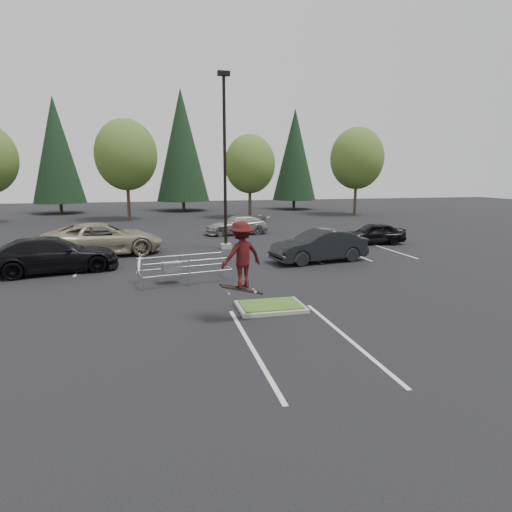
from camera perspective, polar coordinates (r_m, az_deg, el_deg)
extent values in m
plane|color=black|center=(14.42, 1.96, -7.01)|extent=(120.00, 120.00, 0.00)
cube|color=gray|center=(14.41, 1.96, -6.78)|extent=(2.20, 1.60, 0.12)
cube|color=#345C1D|center=(14.38, 1.97, -6.50)|extent=(1.95, 1.35, 0.05)
cube|color=silver|center=(22.68, -15.30, -0.78)|extent=(0.12, 5.20, 0.01)
cube|color=silver|center=(22.94, -22.05, -1.07)|extent=(0.12, 5.20, 0.01)
cube|color=silver|center=(23.50, -28.57, -1.33)|extent=(0.12, 5.20, 0.01)
cube|color=silver|center=(24.09, 6.59, 0.20)|extent=(0.12, 5.20, 0.01)
cube|color=silver|center=(25.14, 12.39, 0.46)|extent=(0.12, 5.20, 0.01)
cube|color=silver|center=(26.42, 17.67, 0.70)|extent=(0.12, 5.20, 0.01)
cube|color=silver|center=(11.38, -0.63, -11.99)|extent=(0.12, 6.00, 0.01)
cube|color=silver|center=(12.22, 12.02, -10.59)|extent=(0.12, 6.00, 0.01)
cube|color=gray|center=(25.93, -4.03, 1.33)|extent=(0.60, 0.60, 0.30)
cylinder|color=black|center=(25.58, -4.18, 12.11)|extent=(0.18, 0.18, 10.00)
cube|color=black|center=(26.18, -4.34, 23.12)|extent=(0.70, 0.35, 0.25)
cylinder|color=#38281C|center=(43.87, -16.62, 6.90)|extent=(0.32, 0.32, 3.50)
ellipsoid|color=#316525|center=(43.83, -16.95, 12.78)|extent=(5.89, 5.89, 6.77)
sphere|color=#316525|center=(43.48, -16.11, 11.87)|extent=(3.68, 3.68, 3.68)
sphere|color=#316525|center=(44.24, -17.54, 12.01)|extent=(4.05, 4.05, 4.05)
cylinder|color=#38281C|center=(44.20, -0.82, 7.07)|extent=(0.32, 0.32, 3.04)
ellipsoid|color=#316525|center=(44.12, -0.83, 12.16)|extent=(5.12, 5.12, 5.89)
sphere|color=#316525|center=(43.95, 0.04, 11.33)|extent=(3.20, 3.20, 3.20)
sphere|color=#316525|center=(44.39, -1.59, 11.53)|extent=(3.52, 3.52, 3.52)
cylinder|color=#38281C|center=(48.70, 13.07, 7.37)|extent=(0.32, 0.32, 3.42)
ellipsoid|color=#316525|center=(48.66, 13.30, 12.56)|extent=(5.76, 5.76, 6.62)
sphere|color=#316525|center=(48.64, 14.07, 11.67)|extent=(3.60, 3.60, 3.60)
sphere|color=#316525|center=(48.78, 12.52, 11.95)|extent=(3.96, 3.96, 3.96)
cylinder|color=#38281C|center=(54.36, -24.53, 5.84)|extent=(0.36, 0.36, 1.20)
cone|color=black|center=(54.29, -25.08, 12.67)|extent=(5.72, 5.72, 11.80)
cylinder|color=#38281C|center=(53.99, -9.61, 6.63)|extent=(0.36, 0.36, 1.20)
cone|color=black|center=(53.96, -9.86, 14.33)|extent=(6.38, 6.38, 13.30)
cylinder|color=#38281C|center=(55.74, 5.07, 6.86)|extent=(0.36, 0.36, 1.20)
cone|color=black|center=(55.67, 5.18, 13.29)|extent=(5.50, 5.50, 11.30)
cylinder|color=#94979C|center=(17.01, -14.88, -2.75)|extent=(0.06, 0.06, 1.06)
cylinder|color=#94979C|center=(18.25, -15.55, -1.87)|extent=(0.06, 0.06, 1.06)
cylinder|color=#94979C|center=(17.38, -8.87, -2.23)|extent=(0.06, 0.06, 1.06)
cylinder|color=#94979C|center=(18.60, -9.93, -1.40)|extent=(0.06, 0.06, 1.06)
cylinder|color=#94979C|center=(17.93, -3.18, -1.71)|extent=(0.06, 0.06, 1.06)
cylinder|color=#94979C|center=(19.12, -4.56, -0.94)|extent=(0.06, 0.06, 1.06)
cylinder|color=#94979C|center=(17.38, -8.87, -2.30)|extent=(3.63, 0.72, 0.05)
cylinder|color=#94979C|center=(17.28, -8.92, -0.66)|extent=(3.63, 0.72, 0.05)
cylinder|color=#94979C|center=(18.60, -9.92, -1.47)|extent=(3.63, 0.72, 0.05)
cylinder|color=#94979C|center=(18.50, -9.98, 0.07)|extent=(3.63, 0.72, 0.05)
cube|color=#94979C|center=(17.83, -11.15, -1.53)|extent=(0.86, 0.62, 0.44)
cube|color=black|center=(12.94, -1.97, -4.45)|extent=(1.31, 0.49, 0.38)
cylinder|color=beige|center=(12.76, -3.62, -5.03)|extent=(0.08, 0.05, 0.08)
cylinder|color=beige|center=(13.01, -3.82, -4.71)|extent=(0.08, 0.05, 0.08)
cylinder|color=beige|center=(12.91, -0.10, -4.81)|extent=(0.08, 0.05, 0.08)
cylinder|color=beige|center=(13.16, -0.37, -4.50)|extent=(0.08, 0.05, 0.08)
imported|color=maroon|center=(12.70, -2.00, 0.15)|extent=(1.46, 1.12, 2.00)
imported|color=gray|center=(25.14, -19.81, 2.13)|extent=(6.88, 4.11, 1.79)
imported|color=black|center=(21.59, -25.57, 0.16)|extent=(6.00, 3.46, 1.64)
imported|color=black|center=(22.12, 8.41, 1.35)|extent=(5.18, 2.52, 1.64)
imported|color=black|center=(28.50, 15.34, 2.93)|extent=(4.20, 2.03, 1.38)
imported|color=gray|center=(32.03, -2.53, 4.14)|extent=(4.97, 2.56, 1.38)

